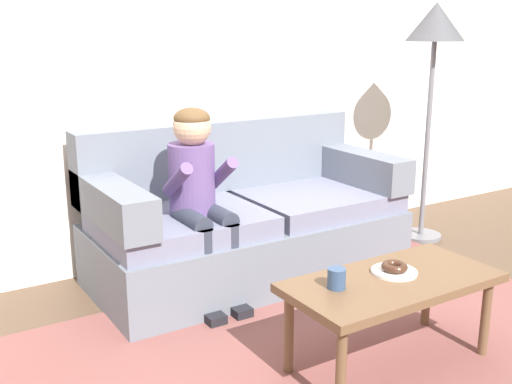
% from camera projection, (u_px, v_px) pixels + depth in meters
% --- Properties ---
extents(ground, '(10.00, 10.00, 0.00)m').
position_uv_depth(ground, '(308.00, 331.00, 3.16)').
color(ground, brown).
extents(wall_back, '(8.00, 0.10, 2.80)m').
position_uv_depth(wall_back, '(183.00, 47.00, 3.95)').
color(wall_back, silver).
rests_on(wall_back, ground).
extents(area_rug, '(2.94, 2.01, 0.01)m').
position_uv_depth(area_rug, '(339.00, 351.00, 2.96)').
color(area_rug, brown).
rests_on(area_rug, ground).
extents(couch, '(1.91, 0.90, 0.95)m').
position_uv_depth(couch, '(244.00, 222.00, 3.83)').
color(couch, slate).
rests_on(couch, ground).
extents(coffee_table, '(0.99, 0.48, 0.43)m').
position_uv_depth(coffee_table, '(392.00, 288.00, 2.76)').
color(coffee_table, brown).
rests_on(coffee_table, ground).
extents(person_child, '(0.34, 0.58, 1.10)m').
position_uv_depth(person_child, '(198.00, 187.00, 3.37)').
color(person_child, '#664C84').
rests_on(person_child, ground).
extents(plate, '(0.21, 0.21, 0.01)m').
position_uv_depth(plate, '(394.00, 272.00, 2.80)').
color(plate, white).
rests_on(plate, coffee_table).
extents(donut, '(0.15, 0.15, 0.04)m').
position_uv_depth(donut, '(395.00, 267.00, 2.79)').
color(donut, '#422619').
rests_on(donut, plate).
extents(mug, '(0.08, 0.08, 0.09)m').
position_uv_depth(mug, '(337.00, 278.00, 2.63)').
color(mug, '#334C72').
rests_on(mug, coffee_table).
extents(toy_controller, '(0.23, 0.09, 0.05)m').
position_uv_depth(toy_controller, '(417.00, 292.00, 3.58)').
color(toy_controller, red).
rests_on(toy_controller, ground).
extents(floor_lamp, '(0.40, 0.40, 1.69)m').
position_uv_depth(floor_lamp, '(435.00, 40.00, 4.23)').
color(floor_lamp, slate).
rests_on(floor_lamp, ground).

